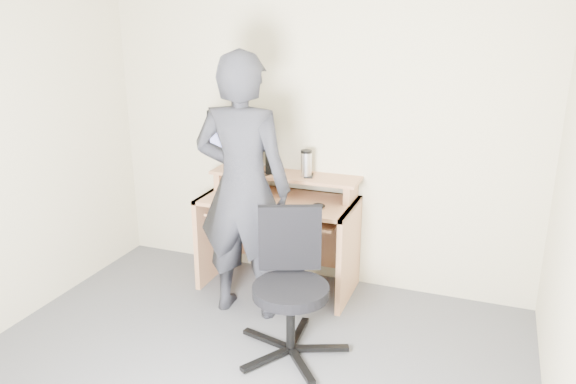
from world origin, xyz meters
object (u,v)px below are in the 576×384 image
Objects in this scene: monitor at (238,135)px; office_chair at (290,279)px; desk at (282,220)px; person at (243,188)px.

office_chair is at bearing -60.81° from monitor.
monitor reaches higher than desk.
person is (-0.49, 0.36, 0.45)m from office_chair.
person is (0.31, -0.60, -0.24)m from monitor.
desk is 0.97m from office_chair.
monitor is at bearing 108.10° from office_chair.
monitor is at bearing 168.71° from desk.
office_chair is (0.81, -0.96, -0.69)m from monitor.
office_chair is at bearing 140.05° from person.
desk is at bearing -22.11° from monitor.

